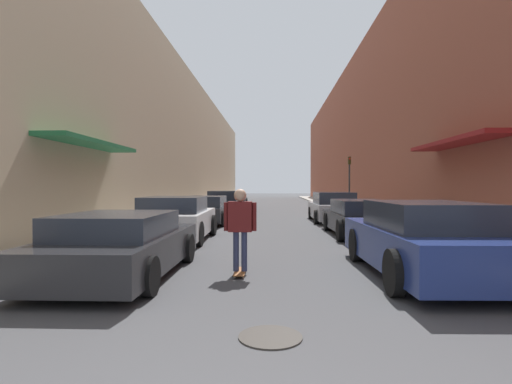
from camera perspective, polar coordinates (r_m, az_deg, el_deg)
ground at (r=24.92m, az=2.32°, el=-2.95°), size 130.10×130.10×0.00m
curb_strip_left at (r=31.20m, az=-6.50°, el=-2.07°), size 1.80×59.14×0.12m
curb_strip_right at (r=31.18m, az=11.20°, el=-2.09°), size 1.80×59.14×0.12m
building_row_left at (r=31.90m, az=-11.70°, el=6.57°), size 4.90×59.14×9.68m
building_row_right at (r=31.93m, az=16.42°, el=7.64°), size 4.90×59.14×10.88m
parked_car_left_0 at (r=7.75m, az=-18.77°, el=-7.20°), size 2.06×4.38×1.16m
parked_car_left_1 at (r=12.39m, az=-11.44°, el=-3.79°), size 2.08×4.11×1.33m
parked_car_left_2 at (r=17.72m, az=-7.17°, el=-2.58°), size 1.97×4.51×1.21m
parked_car_left_3 at (r=23.63m, az=-4.60°, el=-1.56°), size 1.99×4.43×1.37m
parked_car_left_4 at (r=28.88m, az=-3.39°, el=-1.22°), size 1.97×4.75×1.22m
parked_car_right_0 at (r=7.92m, az=22.65°, el=-6.34°), size 1.99×4.58×1.37m
parked_car_right_1 at (r=13.70m, az=14.53°, el=-3.62°), size 1.90×4.84×1.20m
parked_car_right_2 at (r=18.90m, az=10.97°, el=-2.19°), size 2.01×4.36×1.37m
skateboarder at (r=7.42m, az=-2.28°, el=-4.35°), size 0.61×0.78×1.60m
manhole_cover at (r=4.62m, az=2.07°, el=-19.97°), size 0.70×0.70×0.02m
traffic_light at (r=24.47m, az=13.19°, el=2.02°), size 0.16×0.22×3.28m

